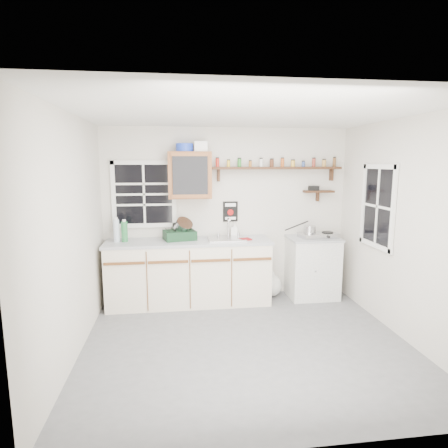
# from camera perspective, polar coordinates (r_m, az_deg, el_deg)

# --- Properties ---
(room) EXTENTS (3.64, 3.24, 2.54)m
(room) POSITION_cam_1_polar(r_m,az_deg,el_deg) (4.01, 3.60, -1.45)
(room) COLOR #565658
(room) RESTS_ON ground
(main_cabinet) EXTENTS (2.31, 0.63, 0.92)m
(main_cabinet) POSITION_cam_1_polar(r_m,az_deg,el_deg) (5.39, -5.34, -7.28)
(main_cabinet) COLOR beige
(main_cabinet) RESTS_ON floor
(right_cabinet) EXTENTS (0.73, 0.57, 0.91)m
(right_cabinet) POSITION_cam_1_polar(r_m,az_deg,el_deg) (5.77, 13.29, -6.41)
(right_cabinet) COLOR #B7B7B0
(right_cabinet) RESTS_ON floor
(sink) EXTENTS (0.52, 0.44, 0.29)m
(sink) POSITION_cam_1_polar(r_m,az_deg,el_deg) (5.32, 0.37, -2.23)
(sink) COLOR #ADACB1
(sink) RESTS_ON main_cabinet
(upper_cabinet) EXTENTS (0.60, 0.32, 0.65)m
(upper_cabinet) POSITION_cam_1_polar(r_m,az_deg,el_deg) (5.31, -5.24, 7.43)
(upper_cabinet) COLOR brown
(upper_cabinet) RESTS_ON wall_back
(upper_cabinet_clutter) EXTENTS (0.43, 0.24, 0.14)m
(upper_cabinet_clutter) POSITION_cam_1_polar(r_m,az_deg,el_deg) (5.31, -5.19, 11.58)
(upper_cabinet_clutter) COLOR #1B37B1
(upper_cabinet_clutter) RESTS_ON upper_cabinet
(spice_shelf) EXTENTS (1.91, 0.18, 0.35)m
(spice_shelf) POSITION_cam_1_polar(r_m,az_deg,el_deg) (5.58, 8.10, 8.56)
(spice_shelf) COLOR black
(spice_shelf) RESTS_ON wall_back
(secondary_shelf) EXTENTS (0.45, 0.16, 0.24)m
(secondary_shelf) POSITION_cam_1_polar(r_m,az_deg,el_deg) (5.80, 14.00, 4.90)
(secondary_shelf) COLOR black
(secondary_shelf) RESTS_ON wall_back
(warning_sign) EXTENTS (0.22, 0.02, 0.30)m
(warning_sign) POSITION_cam_1_polar(r_m,az_deg,el_deg) (5.55, 0.98, 1.91)
(warning_sign) COLOR black
(warning_sign) RESTS_ON wall_back
(window_back) EXTENTS (0.93, 0.03, 0.98)m
(window_back) POSITION_cam_1_polar(r_m,az_deg,el_deg) (5.48, -12.08, 4.44)
(window_back) COLOR black
(window_back) RESTS_ON wall_back
(window_right) EXTENTS (0.03, 0.78, 1.08)m
(window_right) POSITION_cam_1_polar(r_m,az_deg,el_deg) (5.12, 22.40, 2.49)
(window_right) COLOR black
(window_right) RESTS_ON wall_back
(water_bottles) EXTENTS (0.19, 0.09, 0.34)m
(water_bottles) POSITION_cam_1_polar(r_m,az_deg,el_deg) (5.33, -15.49, -1.01)
(water_bottles) COLOR silver
(water_bottles) RESTS_ON main_cabinet
(dish_rack) EXTENTS (0.49, 0.41, 0.32)m
(dish_rack) POSITION_cam_1_polar(r_m,az_deg,el_deg) (5.33, -6.61, -1.27)
(dish_rack) COLOR black
(dish_rack) RESTS_ON main_cabinet
(soap_bottle) EXTENTS (0.12, 0.12, 0.21)m
(soap_bottle) POSITION_cam_1_polar(r_m,az_deg,el_deg) (5.53, 1.63, -0.78)
(soap_bottle) COLOR silver
(soap_bottle) RESTS_ON main_cabinet
(rag) EXTENTS (0.19, 0.18, 0.02)m
(rag) POSITION_cam_1_polar(r_m,az_deg,el_deg) (5.28, 3.25, -2.33)
(rag) COLOR maroon
(rag) RESTS_ON main_cabinet
(hotplate) EXTENTS (0.58, 0.36, 0.08)m
(hotplate) POSITION_cam_1_polar(r_m,az_deg,el_deg) (5.67, 14.20, -1.64)
(hotplate) COLOR #ADACB1
(hotplate) RESTS_ON right_cabinet
(saucepan) EXTENTS (0.42, 0.26, 0.18)m
(saucepan) POSITION_cam_1_polar(r_m,az_deg,el_deg) (5.60, 12.87, -0.80)
(saucepan) COLOR #ADACB1
(saucepan) RESTS_ON hotplate
(trash_bag) EXTENTS (0.37, 0.33, 0.42)m
(trash_bag) POSITION_cam_1_polar(r_m,az_deg,el_deg) (5.74, 7.24, -9.21)
(trash_bag) COLOR silver
(trash_bag) RESTS_ON floor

